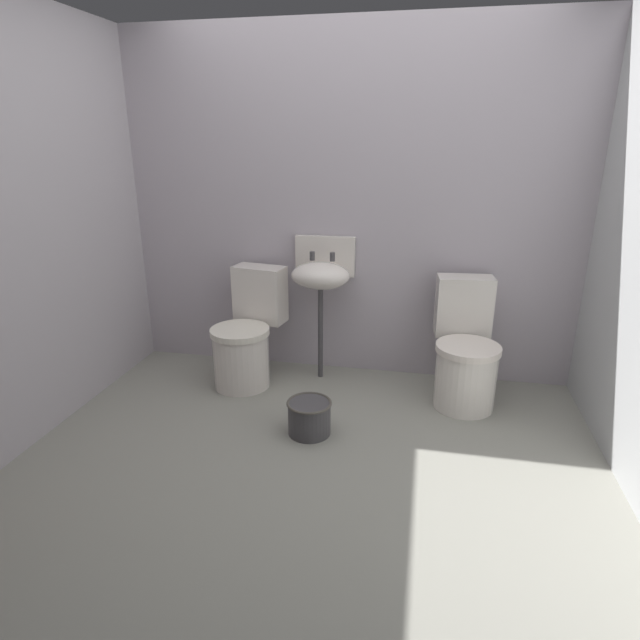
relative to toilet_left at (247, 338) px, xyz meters
The scene contains 7 objects.
ground_plane 1.16m from the toilet_left, 54.77° to the right, with size 3.52×2.91×0.08m, color gray.
wall_back 1.14m from the toilet_left, 32.09° to the left, with size 3.52×0.10×2.35m, color #AEA4AE.
wall_left 1.52m from the toilet_left, 140.45° to the right, with size 0.10×2.71×2.35m, color #ADA6AC.
toilet_left is the anchor object (origin of this frame).
toilet_right 1.47m from the toilet_left, ahead, with size 0.44×0.62×0.78m.
sink 0.68m from the toilet_left, 21.00° to the left, with size 0.42×0.35×0.99m.
bucket 0.86m from the toilet_left, 46.29° to the right, with size 0.26×0.26×0.20m.
Camera 1 is at (0.54, -2.33, 1.65)m, focal length 29.55 mm.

